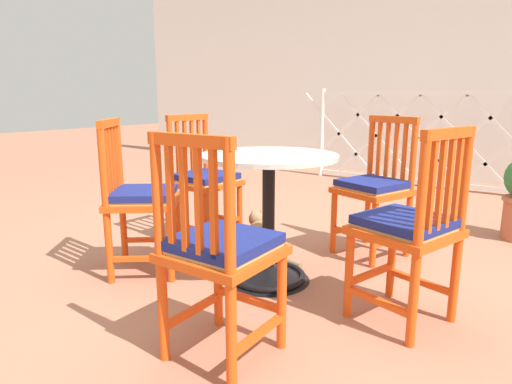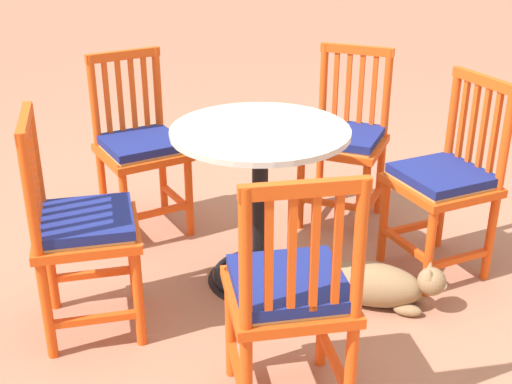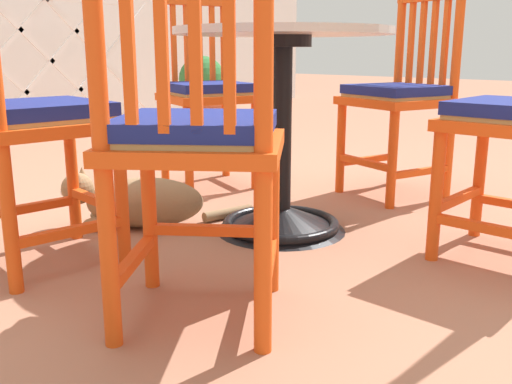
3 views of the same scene
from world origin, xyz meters
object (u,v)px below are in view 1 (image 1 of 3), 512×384
(orange_chair_facing_out, at_px, (219,252))
(orange_chair_at_corner, at_px, (140,199))
(cafe_table, at_px, (268,232))
(orange_chair_by_planter, at_px, (374,189))
(orange_chair_near_fence, at_px, (204,181))
(tabby_cat, at_px, (262,235))
(orange_chair_tucked_in, at_px, (409,230))

(orange_chair_facing_out, bearing_deg, orange_chair_at_corner, 156.28)
(cafe_table, height_order, orange_chair_by_planter, orange_chair_by_planter)
(cafe_table, relative_size, orange_chair_near_fence, 0.83)
(orange_chair_facing_out, distance_m, orange_chair_by_planter, 1.51)
(cafe_table, height_order, tabby_cat, cafe_table)
(orange_chair_at_corner, xyz_separation_m, orange_chair_tucked_in, (1.47, 0.30, 0.00))
(orange_chair_near_fence, height_order, orange_chair_tucked_in, same)
(orange_chair_by_planter, bearing_deg, orange_chair_at_corner, -133.12)
(orange_chair_facing_out, distance_m, orange_chair_tucked_in, 0.88)
(orange_chair_facing_out, xyz_separation_m, orange_chair_by_planter, (0.06, 1.51, 0.00))
(orange_chair_tucked_in, bearing_deg, cafe_table, 177.88)
(tabby_cat, bearing_deg, orange_chair_near_fence, -165.57)
(orange_chair_near_fence, bearing_deg, orange_chair_by_planter, 21.86)
(orange_chair_at_corner, height_order, orange_chair_facing_out, same)
(cafe_table, distance_m, orange_chair_at_corner, 0.78)
(cafe_table, relative_size, orange_chair_tucked_in, 0.83)
(orange_chair_at_corner, relative_size, orange_chair_by_planter, 1.00)
(cafe_table, height_order, orange_chair_at_corner, orange_chair_at_corner)
(orange_chair_tucked_in, relative_size, orange_chair_by_planter, 1.00)
(orange_chair_facing_out, bearing_deg, orange_chair_near_fence, 134.11)
(orange_chair_at_corner, relative_size, orange_chair_tucked_in, 1.00)
(orange_chair_near_fence, height_order, orange_chair_at_corner, same)
(orange_chair_at_corner, height_order, tabby_cat, orange_chair_at_corner)
(tabby_cat, bearing_deg, orange_chair_at_corner, -114.88)
(orange_chair_at_corner, relative_size, tabby_cat, 1.43)
(orange_chair_facing_out, bearing_deg, tabby_cat, 117.19)
(cafe_table, bearing_deg, orange_chair_at_corner, -154.84)
(orange_chair_near_fence, relative_size, orange_chair_tucked_in, 1.00)
(orange_chair_tucked_in, bearing_deg, orange_chair_near_fence, 167.23)
(orange_chair_facing_out, relative_size, tabby_cat, 1.43)
(orange_chair_near_fence, relative_size, tabby_cat, 1.43)
(orange_chair_near_fence, bearing_deg, orange_chair_facing_out, -45.89)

